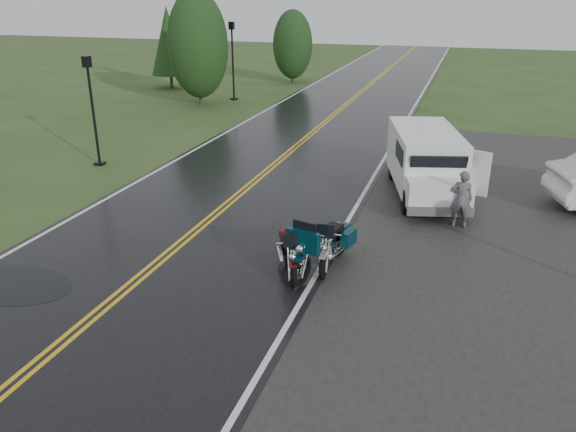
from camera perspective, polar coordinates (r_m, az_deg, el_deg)
The scene contains 12 objects.
ground at distance 13.54m, azimuth -14.07°, elevation -5.59°, with size 120.00×120.00×0.00m, color #2D471E.
road at distance 22.02m, azimuth -0.57°, elevation 5.88°, with size 8.00×100.00×0.04m, color black.
motorcycle_red at distance 12.17m, azimuth 0.45°, elevation -4.93°, with size 0.75×2.06×1.22m, color #580B0A, non-canonical shape.
motorcycle_teal at distance 12.18m, azimuth 1.34°, elevation -4.23°, with size 0.91×2.50×1.48m, color #042933, non-canonical shape.
motorcycle_silver at distance 12.51m, azimuth 3.65°, elevation -4.04°, with size 0.79×2.16×1.28m, color #95989C, non-canonical shape.
van_white at distance 16.52m, azimuth 12.14°, elevation 3.55°, with size 1.98×5.27×2.07m, color white, non-canonical shape.
person_at_van at distance 16.00m, azimuth 17.20°, elevation 1.57°, with size 0.59×0.39×1.61m, color #54555A.
lamp_post_near_left at distance 21.95m, azimuth -19.18°, elevation 9.98°, with size 0.34×0.34×4.02m, color black, non-canonical shape.
lamp_post_far_left at distance 34.31m, azimuth -5.63°, elevation 15.38°, with size 0.39×0.39×4.51m, color black, non-canonical shape.
tree_left_mid at distance 33.09m, azimuth -9.08°, elevation 15.69°, with size 3.40×3.40×5.31m, color #1E3D19, non-canonical shape.
tree_left_far at distance 40.75m, azimuth 0.47°, elevation 16.31°, with size 2.75×2.75×4.23m, color #1E3D19, non-canonical shape.
pine_left_far at distance 39.26m, azimuth -12.00°, elevation 16.28°, with size 2.45×2.45×5.10m, color #1E3D19, non-canonical shape.
Camera 1 is at (6.68, -10.07, 6.11)m, focal length 35.00 mm.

